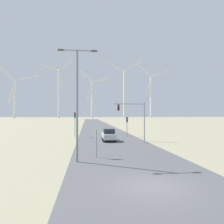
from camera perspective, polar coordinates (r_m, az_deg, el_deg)
The scene contains 13 objects.
ground_plane at distance 12.85m, azimuth 10.51°, elevation -18.45°, with size 600.00×600.00×0.00m, color gray.
road_surface at distance 59.93m, azimuth -3.17°, elevation -4.37°, with size 10.00×240.00×0.01m.
streetlamp at distance 18.42m, azimuth -9.09°, elevation 5.64°, with size 3.43×0.32×9.36m.
stop_sign_near at distance 20.05m, azimuth -4.06°, elevation -6.43°, with size 0.81×0.07×2.72m.
traffic_light_post_near_left at distance 38.89m, azimuth -9.66°, elevation -1.80°, with size 0.28×0.34×4.27m.
traffic_light_post_near_right at distance 38.43m, azimuth 3.95°, elevation -2.70°, with size 0.28×0.34×3.45m.
traffic_light_mast_overhead at distance 32.46m, azimuth 5.65°, elevation -0.30°, with size 4.66×0.35×5.73m.
car_approaching at distance 32.36m, azimuth -0.88°, elevation -5.97°, with size 1.88×4.11×1.83m.
wind_turbine_far_left at distance 245.84m, azimuth -24.15°, elevation 4.38°, with size 40.97×8.69×55.68m.
wind_turbine_left at distance 238.53m, azimuth -13.74°, elevation 5.79°, with size 33.40×2.60×62.81m.
wind_turbine_center at distance 250.97m, azimuth -5.25°, elevation 4.32°, with size 33.20×2.60×54.81m.
wind_turbine_right at distance 247.41m, azimuth 3.19°, elevation 5.97°, with size 39.95×2.60×65.15m.
wind_turbine_far_right at distance 268.82m, azimuth 10.11°, elevation 5.17°, with size 36.42×11.40×66.05m.
Camera 1 is at (-3.60, -11.69, 3.94)m, focal length 35.00 mm.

